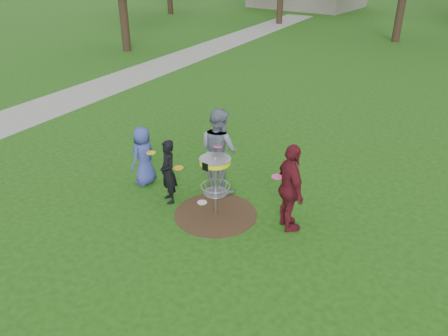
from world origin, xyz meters
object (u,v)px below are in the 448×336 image
Objects in this scene: player_black at (168,172)px; player_grey at (219,150)px; player_blue at (144,156)px; player_maroon at (290,188)px; disc_golf_basket at (215,172)px.

player_grey is at bearing 93.93° from player_black.
player_black is (1.06, -0.27, 0.02)m from player_blue.
player_black is at bearing 75.86° from player_grey.
player_maroon reaches higher than disc_golf_basket.
player_black is 1.29m from player_grey.
player_grey is at bearing 26.67° from player_maroon.
player_blue is at bearing 39.52° from player_grey.
player_grey is at bearing 124.00° from disc_golf_basket.
player_grey is (0.53, 1.15, 0.26)m from player_black.
player_grey reaches higher than player_black.
player_blue is 1.84m from player_grey.
player_maroon is 1.35× the size of disc_golf_basket.
player_maroon is (3.74, 0.41, 0.21)m from player_blue.
player_black is at bearing -170.82° from disc_golf_basket.
player_black is 0.79× the size of player_maroon.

